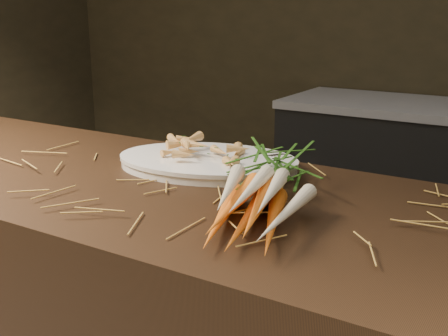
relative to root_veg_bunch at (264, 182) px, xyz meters
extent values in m
cone|color=orange|center=(-0.01, -0.16, -0.03)|extent=(0.14, 0.30, 0.04)
cone|color=orange|center=(0.04, -0.14, -0.03)|extent=(0.12, 0.30, 0.04)
cone|color=orange|center=(0.08, -0.13, -0.03)|extent=(0.15, 0.29, 0.04)
cone|color=orange|center=(0.02, -0.16, 0.00)|extent=(0.11, 0.30, 0.04)
cone|color=orange|center=(0.06, -0.15, 0.00)|extent=(0.13, 0.30, 0.04)
cone|color=beige|center=(0.00, -0.14, 0.02)|extent=(0.14, 0.27, 0.05)
cone|color=beige|center=(0.04, -0.14, 0.03)|extent=(0.10, 0.28, 0.04)
cone|color=beige|center=(0.08, -0.12, 0.02)|extent=(0.12, 0.28, 0.05)
cone|color=beige|center=(0.12, -0.14, 0.00)|extent=(0.06, 0.28, 0.03)
ellipsoid|color=#37661A|center=(-0.03, 0.11, 0.00)|extent=(0.25, 0.30, 0.10)
cube|color=silver|center=(-0.09, 0.19, -0.02)|extent=(0.10, 0.16, 0.00)
camera|label=1|loc=(0.52, -1.00, 0.35)|focal=45.00mm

